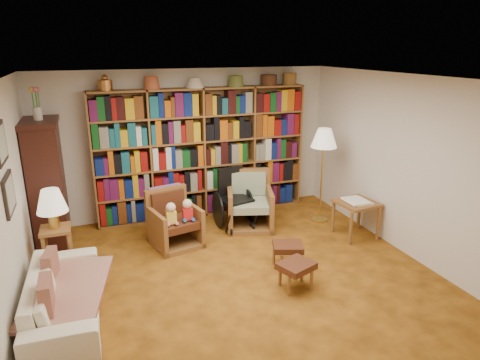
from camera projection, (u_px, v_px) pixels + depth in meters
name	position (u px, v px, depth m)	size (l,w,h in m)	color
floor	(238.00, 279.00, 5.48)	(5.00, 5.00, 0.00)	#A76319
ceiling	(238.00, 79.00, 4.73)	(5.00, 5.00, 0.00)	silver
wall_back	(189.00, 143.00, 7.35)	(5.00, 5.00, 0.00)	silver
wall_front	(364.00, 296.00, 2.87)	(5.00, 5.00, 0.00)	silver
wall_left	(4.00, 213.00, 4.29)	(5.00, 5.00, 0.00)	silver
wall_right	(408.00, 167.00, 5.92)	(5.00, 5.00, 0.00)	silver
bookshelf	(203.00, 149.00, 7.28)	(3.60, 0.30, 2.42)	brown
curio_cabinet	(47.00, 182.00, 6.25)	(0.50, 0.95, 2.40)	#39170F
framed_pictures	(5.00, 169.00, 4.45)	(0.03, 0.52, 0.97)	black
sofa	(64.00, 294.00, 4.66)	(0.71, 1.81, 0.53)	white
sofa_throw	(69.00, 291.00, 4.66)	(0.76, 1.42, 0.04)	beige
cushion_left	(51.00, 266.00, 4.87)	(0.11, 0.34, 0.34)	maroon
cushion_right	(47.00, 299.00, 4.24)	(0.12, 0.37, 0.37)	maroon
side_table_lamp	(57.00, 239.00, 5.61)	(0.38, 0.38, 0.59)	brown
table_lamp	(52.00, 202.00, 5.45)	(0.39, 0.39, 0.53)	gold
armchair_leather	(174.00, 221.00, 6.38)	(0.81, 0.83, 0.84)	brown
armchair_sage	(248.00, 205.00, 7.04)	(0.94, 0.95, 0.91)	brown
wheelchair	(233.00, 200.00, 7.00)	(0.57, 0.77, 0.96)	black
floor_lamp	(324.00, 142.00, 6.89)	(0.42, 0.42, 1.59)	gold
side_table_papers	(356.00, 207.00, 6.57)	(0.62, 0.62, 0.60)	brown
footstool_a	(288.00, 248.00, 5.70)	(0.48, 0.45, 0.33)	#552A16
footstool_b	(296.00, 268.00, 5.18)	(0.50, 0.47, 0.34)	#552A16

